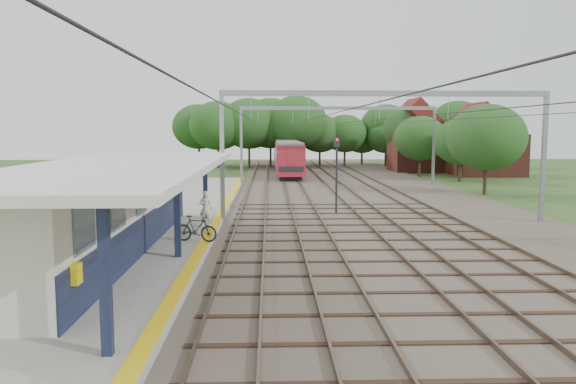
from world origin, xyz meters
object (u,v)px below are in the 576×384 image
object	(u,v)px
person	(206,209)
signal_post	(337,166)
train	(286,154)
bicycle	(196,229)

from	to	relation	value
person	signal_post	world-z (taller)	signal_post
person	train	xyz separation A→B (m)	(5.10, 42.72, 0.81)
signal_post	person	bearing A→B (deg)	-150.28
bicycle	signal_post	world-z (taller)	signal_post
bicycle	signal_post	bearing A→B (deg)	-21.55
person	signal_post	xyz separation A→B (m)	(6.95, 5.61, 1.69)
bicycle	train	bearing A→B (deg)	9.03
person	train	world-z (taller)	train
person	train	size ratio (longest dim) A/B	0.05
person	bicycle	distance (m)	3.68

